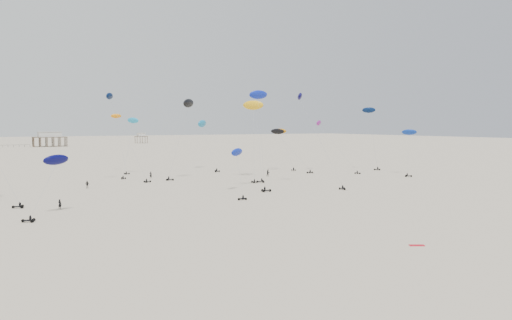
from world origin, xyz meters
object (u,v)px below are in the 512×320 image
rig_4 (409,142)px  spectator_0 (60,209)px  pavilion_main (50,140)px  pavilion_small (141,139)px  rig_0 (310,118)px

rig_4 → spectator_0: rig_4 is taller
pavilion_main → rig_4: rig_4 is taller
pavilion_small → spectator_0: pavilion_small is taller
pavilion_main → rig_4: 258.57m
pavilion_small → spectator_0: bearing=-108.7°
pavilion_main → pavilion_small: pavilion_main is taller
pavilion_main → pavilion_small: 76.16m
rig_0 → rig_4: (39.29, 6.26, -6.60)m
rig_0 → rig_4: 40.33m
rig_0 → pavilion_main: bearing=-73.9°
pavilion_main → spectator_0: pavilion_main is taller
pavilion_main → pavilion_small: (70.00, 30.00, -0.74)m
rig_4 → spectator_0: bearing=-35.5°
rig_0 → spectator_0: (-57.48, -7.63, -16.03)m
rig_0 → rig_4: rig_0 is taller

